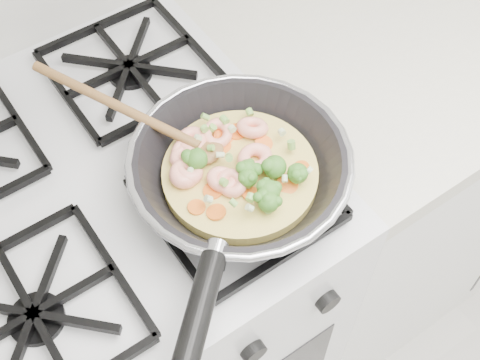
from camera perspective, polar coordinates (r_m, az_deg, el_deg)
stove at (r=1.34m, az=-9.34°, el=-10.85°), size 0.60×0.60×0.92m
counter_right at (r=1.63m, az=15.87°, el=4.12°), size 1.00×0.60×0.90m
skillet at (r=0.88m, az=-0.24°, el=0.77°), size 0.41×0.52×0.09m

